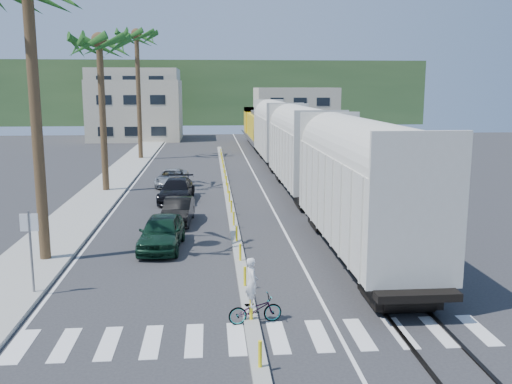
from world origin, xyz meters
TOP-DOWN VIEW (x-y plane):
  - ground at (0.00, 0.00)m, footprint 140.00×140.00m
  - sidewalk at (-8.50, 25.00)m, footprint 3.00×90.00m
  - rails at (5.00, 28.00)m, footprint 1.56×100.00m
  - median at (0.00, 19.96)m, footprint 0.45×60.00m
  - crosswalk at (0.00, -2.00)m, footprint 14.00×2.20m
  - lane_markings at (-2.15, 25.00)m, footprint 9.42×90.00m
  - freight_train at (5.00, 26.02)m, footprint 3.00×60.94m
  - palm_trees at (-8.10, 22.70)m, footprint 3.50×37.20m
  - street_sign at (-7.30, 2.00)m, footprint 0.60×0.08m
  - buildings at (-6.41, 71.66)m, footprint 38.00×27.00m
  - hillside at (0.00, 100.00)m, footprint 80.00×20.00m
  - car_lead at (-3.36, 7.55)m, footprint 2.34×4.67m
  - car_second at (-2.88, 12.31)m, footprint 1.98×4.25m
  - car_third at (-3.28, 18.30)m, footprint 2.69×5.17m
  - car_rear at (-3.94, 23.99)m, footprint 2.83×4.74m
  - cyclist at (0.10, -0.93)m, footprint 1.16×1.87m

SIDE VIEW (x-z plane):
  - ground at x=0.00m, z-range 0.00..0.00m
  - lane_markings at x=-2.15m, z-range 0.00..0.01m
  - crosswalk at x=0.00m, z-range 0.00..0.01m
  - rails at x=5.00m, z-range 0.00..0.06m
  - sidewalk at x=-8.50m, z-range 0.00..0.15m
  - median at x=0.00m, z-range -0.34..0.51m
  - car_rear at x=-3.94m, z-range 0.00..1.21m
  - cyclist at x=0.10m, z-range -0.39..1.69m
  - car_second at x=-2.88m, z-range 0.00..1.33m
  - car_third at x=-3.28m, z-range 0.00..1.42m
  - car_lead at x=-3.36m, z-range 0.00..1.52m
  - street_sign at x=-7.30m, z-range 0.47..3.47m
  - freight_train at x=5.00m, z-range -0.02..5.83m
  - buildings at x=-6.41m, z-range -0.64..9.36m
  - hillside at x=0.00m, z-range 0.00..12.00m
  - palm_trees at x=-8.10m, z-range 3.93..17.68m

